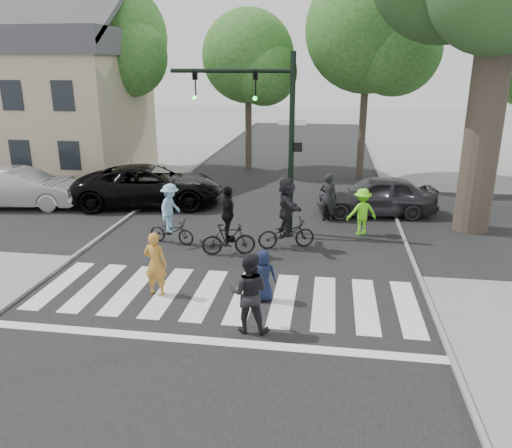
{
  "coord_description": "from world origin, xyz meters",
  "views": [
    {
      "loc": [
        2.5,
        -10.24,
        5.6
      ],
      "look_at": [
        0.5,
        3.0,
        1.3
      ],
      "focal_mm": 35.0,
      "sensor_mm": 36.0,
      "label": 1
    }
  ],
  "objects_px": {
    "pedestrian_adult": "(249,293)",
    "pedestrian_child": "(263,276)",
    "cyclist_mid": "(228,227)",
    "car_grey": "(376,196)",
    "traffic_signal": "(266,119)",
    "pedestrian_woman": "(155,264)",
    "car_suv": "(150,186)",
    "car_silver": "(21,188)",
    "cyclist_right": "(287,217)",
    "cyclist_left": "(171,218)"
  },
  "relations": [
    {
      "from": "cyclist_right",
      "to": "car_suv",
      "type": "relative_size",
      "value": 0.39
    },
    {
      "from": "traffic_signal",
      "to": "car_grey",
      "type": "height_order",
      "value": "traffic_signal"
    },
    {
      "from": "car_silver",
      "to": "cyclist_left",
      "type": "bearing_deg",
      "value": -121.16
    },
    {
      "from": "cyclist_left",
      "to": "car_suv",
      "type": "relative_size",
      "value": 0.33
    },
    {
      "from": "car_silver",
      "to": "car_suv",
      "type": "bearing_deg",
      "value": -85.36
    },
    {
      "from": "cyclist_left",
      "to": "car_grey",
      "type": "bearing_deg",
      "value": 32.43
    },
    {
      "from": "pedestrian_child",
      "to": "cyclist_left",
      "type": "xyz_separation_m",
      "value": [
        -3.52,
        3.67,
        0.21
      ]
    },
    {
      "from": "cyclist_left",
      "to": "car_grey",
      "type": "relative_size",
      "value": 0.44
    },
    {
      "from": "cyclist_mid",
      "to": "car_silver",
      "type": "bearing_deg",
      "value": 156.96
    },
    {
      "from": "traffic_signal",
      "to": "car_silver",
      "type": "bearing_deg",
      "value": 170.84
    },
    {
      "from": "cyclist_mid",
      "to": "car_grey",
      "type": "distance_m",
      "value": 6.96
    },
    {
      "from": "cyclist_mid",
      "to": "car_grey",
      "type": "relative_size",
      "value": 0.48
    },
    {
      "from": "traffic_signal",
      "to": "cyclist_mid",
      "type": "xyz_separation_m",
      "value": [
        -0.83,
        -2.36,
        -3.02
      ]
    },
    {
      "from": "traffic_signal",
      "to": "cyclist_right",
      "type": "height_order",
      "value": "traffic_signal"
    },
    {
      "from": "car_suv",
      "to": "cyclist_mid",
      "type": "bearing_deg",
      "value": -150.58
    },
    {
      "from": "pedestrian_child",
      "to": "car_grey",
      "type": "distance_m",
      "value": 8.66
    },
    {
      "from": "traffic_signal",
      "to": "pedestrian_child",
      "type": "distance_m",
      "value": 6.25
    },
    {
      "from": "pedestrian_adult",
      "to": "cyclist_right",
      "type": "xyz_separation_m",
      "value": [
        0.32,
        5.32,
        0.12
      ]
    },
    {
      "from": "car_silver",
      "to": "car_grey",
      "type": "height_order",
      "value": "car_silver"
    },
    {
      "from": "traffic_signal",
      "to": "pedestrian_adult",
      "type": "distance_m",
      "value": 7.46
    },
    {
      "from": "car_silver",
      "to": "car_grey",
      "type": "xyz_separation_m",
      "value": [
        14.23,
        1.04,
        -0.03
      ]
    },
    {
      "from": "traffic_signal",
      "to": "pedestrian_adult",
      "type": "xyz_separation_m",
      "value": [
        0.54,
        -6.81,
        -2.99
      ]
    },
    {
      "from": "cyclist_left",
      "to": "car_silver",
      "type": "xyz_separation_m",
      "value": [
        -7.41,
        3.29,
        -0.07
      ]
    },
    {
      "from": "pedestrian_woman",
      "to": "car_grey",
      "type": "relative_size",
      "value": 0.37
    },
    {
      "from": "cyclist_mid",
      "to": "car_grey",
      "type": "xyz_separation_m",
      "value": [
        4.78,
        5.06,
        -0.11
      ]
    },
    {
      "from": "pedestrian_adult",
      "to": "cyclist_left",
      "type": "distance_m",
      "value": 6.2
    },
    {
      "from": "pedestrian_woman",
      "to": "pedestrian_child",
      "type": "height_order",
      "value": "pedestrian_woman"
    },
    {
      "from": "pedestrian_child",
      "to": "car_grey",
      "type": "height_order",
      "value": "car_grey"
    },
    {
      "from": "pedestrian_adult",
      "to": "car_silver",
      "type": "distance_m",
      "value": 13.75
    },
    {
      "from": "traffic_signal",
      "to": "car_silver",
      "type": "xyz_separation_m",
      "value": [
        -10.29,
        1.66,
        -3.11
      ]
    },
    {
      "from": "cyclist_right",
      "to": "pedestrian_adult",
      "type": "bearing_deg",
      "value": -93.48
    },
    {
      "from": "car_silver",
      "to": "cyclist_right",
      "type": "bearing_deg",
      "value": -113.0
    },
    {
      "from": "traffic_signal",
      "to": "car_suv",
      "type": "bearing_deg",
      "value": 152.14
    },
    {
      "from": "traffic_signal",
      "to": "pedestrian_adult",
      "type": "relative_size",
      "value": 3.3
    },
    {
      "from": "pedestrian_woman",
      "to": "cyclist_left",
      "type": "bearing_deg",
      "value": -72.56
    },
    {
      "from": "traffic_signal",
      "to": "pedestrian_child",
      "type": "xyz_separation_m",
      "value": [
        0.64,
        -5.3,
        -3.24
      ]
    },
    {
      "from": "pedestrian_adult",
      "to": "pedestrian_child",
      "type": "bearing_deg",
      "value": -94.46
    },
    {
      "from": "pedestrian_adult",
      "to": "cyclist_right",
      "type": "bearing_deg",
      "value": -93.91
    },
    {
      "from": "pedestrian_child",
      "to": "pedestrian_adult",
      "type": "distance_m",
      "value": 1.54
    },
    {
      "from": "pedestrian_child",
      "to": "car_silver",
      "type": "bearing_deg",
      "value": -39.41
    },
    {
      "from": "pedestrian_woman",
      "to": "pedestrian_adult",
      "type": "relative_size",
      "value": 0.91
    },
    {
      "from": "cyclist_mid",
      "to": "car_suv",
      "type": "height_order",
      "value": "cyclist_mid"
    },
    {
      "from": "pedestrian_adult",
      "to": "car_suv",
      "type": "relative_size",
      "value": 0.3
    },
    {
      "from": "cyclist_right",
      "to": "pedestrian_child",
      "type": "bearing_deg",
      "value": -93.26
    },
    {
      "from": "cyclist_mid",
      "to": "pedestrian_woman",
      "type": "bearing_deg",
      "value": -112.55
    },
    {
      "from": "pedestrian_woman",
      "to": "car_grey",
      "type": "xyz_separation_m",
      "value": [
        6.02,
        8.06,
        -0.06
      ]
    },
    {
      "from": "cyclist_mid",
      "to": "car_suv",
      "type": "relative_size",
      "value": 0.36
    },
    {
      "from": "pedestrian_woman",
      "to": "pedestrian_adult",
      "type": "xyz_separation_m",
      "value": [
        2.61,
        -1.45,
        0.08
      ]
    },
    {
      "from": "pedestrian_woman",
      "to": "cyclist_left",
      "type": "relative_size",
      "value": 0.83
    },
    {
      "from": "pedestrian_child",
      "to": "cyclist_right",
      "type": "distance_m",
      "value": 3.83
    }
  ]
}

